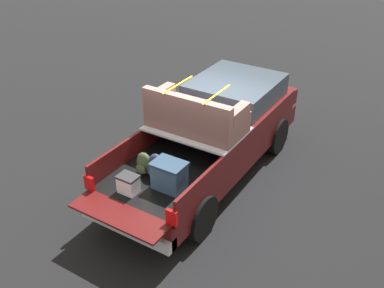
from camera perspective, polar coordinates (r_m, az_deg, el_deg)
The scene contains 2 objects.
ground_plane at distance 9.88m, azimuth 1.85°, elevation -3.99°, with size 40.00×40.00×0.00m, color black.
pickup_truck at distance 9.63m, azimuth 3.01°, elevation 1.77°, with size 6.05×2.06×2.23m.
Camera 1 is at (-7.07, -4.04, 5.61)m, focal length 41.42 mm.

